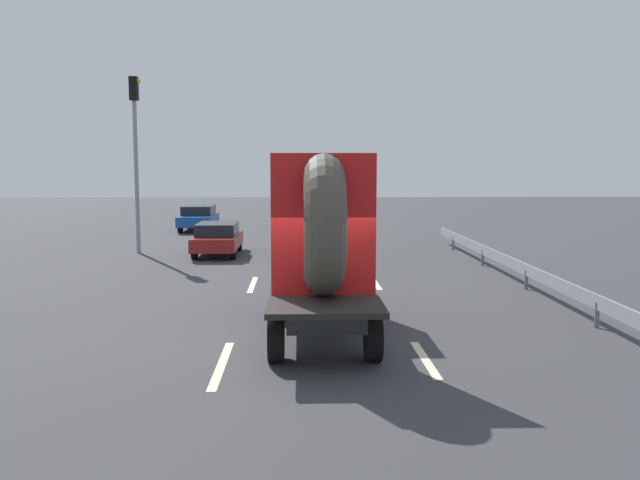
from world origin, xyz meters
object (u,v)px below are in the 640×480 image
at_px(distant_sedan, 218,238).
at_px(traffic_light, 136,141).
at_px(oncoming_car, 199,217).
at_px(flatbed_truck, 321,250).

bearing_deg(distant_sedan, traffic_light, 167.63).
bearing_deg(traffic_light, distant_sedan, -12.37).
xyz_separation_m(traffic_light, oncoming_car, (0.97, 9.19, -3.67)).
relative_size(traffic_light, oncoming_car, 1.70).
relative_size(distant_sedan, traffic_light, 0.56).
bearing_deg(distant_sedan, oncoming_car, 102.64).
height_order(distant_sedan, oncoming_car, oncoming_car).
distance_m(distant_sedan, oncoming_car, 10.14).
xyz_separation_m(flatbed_truck, traffic_light, (-6.78, 12.83, 2.63)).
xyz_separation_m(flatbed_truck, distant_sedan, (-3.58, 12.13, -1.07)).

